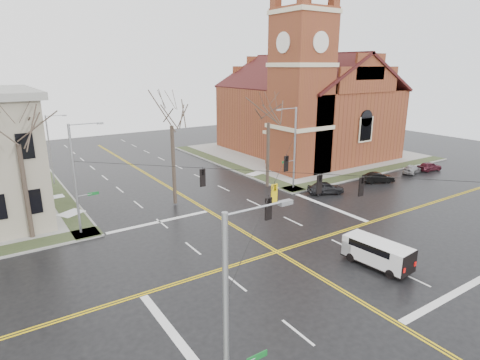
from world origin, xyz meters
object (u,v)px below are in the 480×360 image
parked_car_a (326,188)px  parked_car_d (429,166)px  signal_pole_sw (231,329)px  tree_ne (269,118)px  signal_pole_ne (294,146)px  streetlight_north_a (51,147)px  tree_nw_far (17,138)px  cargo_van (375,251)px  signal_pole_nw (77,176)px  tree_nw_near (171,120)px  parked_car_c (412,169)px  church (304,100)px  parked_car_b (378,178)px  streetlight_north_b (28,126)px

parked_car_a → parked_car_d: 18.58m
signal_pole_sw → tree_ne: tree_ne is taller
signal_pole_ne → streetlight_north_a: (-21.97, 16.50, -0.48)m
parked_car_d → tree_nw_far: tree_nw_far is taller
cargo_van → tree_nw_far: tree_nw_far is taller
signal_pole_ne → cargo_van: 18.62m
cargo_van → streetlight_north_a: bearing=108.2°
signal_pole_nw → tree_ne: bearing=5.7°
signal_pole_nw → tree_nw_near: bearing=14.5°
streetlight_north_a → parked_car_d: (42.49, -20.28, -3.87)m
signal_pole_nw → parked_car_c: 40.52m
streetlight_north_a → tree_nw_far: bearing=-105.8°
tree_ne → church: bearing=36.1°
signal_pole_sw → parked_car_a: (24.58, 19.70, -4.28)m
signal_pole_ne → tree_ne: size_ratio=0.83×
parked_car_a → parked_car_b: bearing=-69.9°
streetlight_north_a → signal_pole_ne: bearing=-36.9°
cargo_van → parked_car_d: cargo_van is taller
signal_pole_sw → streetlight_north_a: bearing=89.0°
streetlight_north_b → cargo_van: 55.51m
signal_pole_ne → cargo_van: signal_pole_ne is taller
parked_car_b → parked_car_d: 10.24m
parked_car_d → tree_nw_near: 35.18m
church → tree_ne: bearing=-143.9°
church → tree_ne: size_ratio=2.53×
streetlight_north_b → parked_car_d: 58.67m
signal_pole_nw → parked_car_d: 43.54m
parked_car_c → tree_nw_near: 32.22m
signal_pole_nw → parked_car_d: (43.15, -3.78, -4.35)m
cargo_van → tree_nw_near: (-6.26, 19.28, 7.38)m
signal_pole_ne → tree_nw_far: 26.51m
church → tree_nw_near: bearing=-157.9°
signal_pole_sw → parked_car_b: (32.91, 19.33, -4.35)m
church → parked_car_d: bearing=-67.5°
church → signal_pole_sw: church is taller
signal_pole_ne → tree_nw_near: (-13.21, 2.45, 3.49)m
signal_pole_nw → streetlight_north_b: bearing=89.0°
streetlight_north_b → cargo_van: bearing=-74.3°
signal_pole_ne → parked_car_b: signal_pole_ne is taller
cargo_van → tree_nw_near: tree_nw_near is taller
parked_car_a → signal_pole_sw: bearing=151.3°
parked_car_a → parked_car_c: (15.56, 0.05, -0.14)m
tree_nw_near → tree_ne: size_ratio=1.07×
church → signal_pole_nw: (-36.09, -13.28, -3.48)m
streetlight_north_a → parked_car_b: 38.23m
streetlight_north_a → parked_car_b: streetlight_north_a is taller
church → streetlight_north_a: 35.78m
streetlight_north_b → tree_ne: size_ratio=0.74×
streetlight_north_b → tree_nw_far: 35.69m
streetlight_north_b → tree_ne: (20.03, -34.45, 3.40)m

